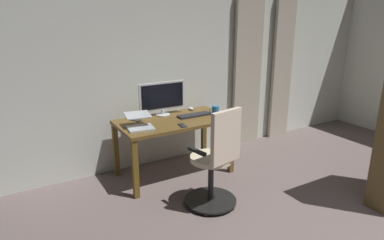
% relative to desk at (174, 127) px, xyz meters
% --- Properties ---
extents(back_room_partition, '(5.89, 0.10, 2.68)m').
position_rel_desk_xyz_m(back_room_partition, '(-0.92, -0.52, 0.71)').
color(back_room_partition, silver).
rests_on(back_room_partition, ground).
extents(curtain_left_panel, '(0.38, 0.06, 2.28)m').
position_rel_desk_xyz_m(curtain_left_panel, '(-2.17, -0.41, 0.50)').
color(curtain_left_panel, '#BCB19C').
rests_on(curtain_left_panel, ground).
extents(curtain_right_panel, '(0.48, 0.06, 2.28)m').
position_rel_desk_xyz_m(curtain_right_panel, '(-1.47, -0.41, 0.50)').
color(curtain_right_panel, '#BCB19C').
rests_on(curtain_right_panel, ground).
extents(desk, '(1.38, 0.74, 0.72)m').
position_rel_desk_xyz_m(desk, '(0.00, 0.00, 0.00)').
color(desk, brown).
rests_on(desk, ground).
extents(office_chair, '(0.56, 0.56, 1.09)m').
position_rel_desk_xyz_m(office_chair, '(-0.01, 0.92, -0.13)').
color(office_chair, black).
rests_on(office_chair, ground).
extents(computer_monitor, '(0.62, 0.18, 0.43)m').
position_rel_desk_xyz_m(computer_monitor, '(0.03, -0.25, 0.33)').
color(computer_monitor, silver).
rests_on(computer_monitor, desk).
extents(computer_keyboard, '(0.44, 0.13, 0.02)m').
position_rel_desk_xyz_m(computer_keyboard, '(-0.29, -0.00, 0.10)').
color(computer_keyboard, '#232328').
rests_on(computer_keyboard, desk).
extents(laptop, '(0.33, 0.38, 0.15)m').
position_rel_desk_xyz_m(laptop, '(0.48, 0.09, 0.15)').
color(laptop, '#B7BCC1').
rests_on(laptop, desk).
extents(computer_mouse, '(0.06, 0.10, 0.04)m').
position_rel_desk_xyz_m(computer_mouse, '(-0.41, -0.28, 0.11)').
color(computer_mouse, silver).
rests_on(computer_mouse, desk).
extents(cell_phone_face_up, '(0.13, 0.16, 0.01)m').
position_rel_desk_xyz_m(cell_phone_face_up, '(0.42, -0.21, 0.10)').
color(cell_phone_face_up, '#232328').
rests_on(cell_phone_face_up, desk).
extents(cell_phone_by_monitor, '(0.08, 0.15, 0.01)m').
position_rel_desk_xyz_m(cell_phone_by_monitor, '(0.03, 0.27, 0.10)').
color(cell_phone_by_monitor, '#232328').
rests_on(cell_phone_by_monitor, desk).
extents(mug_tea, '(0.14, 0.09, 0.11)m').
position_rel_desk_xyz_m(mug_tea, '(-0.58, 0.06, 0.15)').
color(mug_tea, teal).
rests_on(mug_tea, desk).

